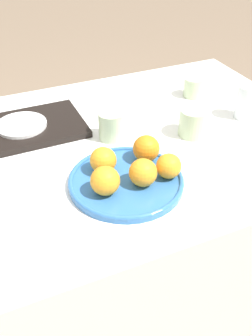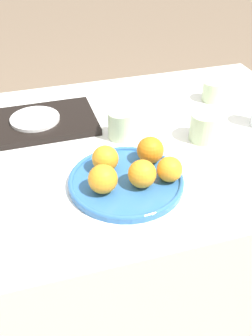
% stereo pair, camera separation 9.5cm
% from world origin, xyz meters
% --- Properties ---
extents(ground_plane, '(12.00, 12.00, 0.00)m').
position_xyz_m(ground_plane, '(0.00, 0.00, 0.00)').
color(ground_plane, '#7A6651').
extents(table, '(1.27, 0.87, 0.72)m').
position_xyz_m(table, '(0.00, 0.00, 0.36)').
color(table, white).
rests_on(table, ground_plane).
extents(fruit_platter, '(0.29, 0.29, 0.02)m').
position_xyz_m(fruit_platter, '(-0.05, -0.19, 0.73)').
color(fruit_platter, '#336BAD').
rests_on(fruit_platter, table).
extents(orange_0, '(0.07, 0.07, 0.07)m').
position_xyz_m(orange_0, '(-0.09, -0.13, 0.77)').
color(orange_0, orange).
rests_on(orange_0, fruit_platter).
extents(orange_1, '(0.07, 0.07, 0.07)m').
position_xyz_m(orange_1, '(-0.02, -0.22, 0.77)').
color(orange_1, orange).
rests_on(orange_1, fruit_platter).
extents(orange_2, '(0.07, 0.07, 0.07)m').
position_xyz_m(orange_2, '(-0.11, -0.21, 0.77)').
color(orange_2, orange).
rests_on(orange_2, fruit_platter).
extents(orange_3, '(0.07, 0.07, 0.07)m').
position_xyz_m(orange_3, '(0.03, -0.13, 0.77)').
color(orange_3, orange).
rests_on(orange_3, fruit_platter).
extents(orange_4, '(0.06, 0.06, 0.06)m').
position_xyz_m(orange_4, '(0.05, -0.22, 0.77)').
color(orange_4, orange).
rests_on(orange_4, fruit_platter).
extents(water_glass, '(0.06, 0.06, 0.11)m').
position_xyz_m(water_glass, '(0.43, -0.03, 0.78)').
color(water_glass, silver).
rests_on(water_glass, table).
extents(serving_tray, '(0.36, 0.23, 0.02)m').
position_xyz_m(serving_tray, '(-0.23, 0.16, 0.73)').
color(serving_tray, black).
rests_on(serving_tray, table).
extents(side_plate, '(0.15, 0.15, 0.01)m').
position_xyz_m(side_plate, '(-0.23, 0.16, 0.75)').
color(side_plate, white).
rests_on(side_plate, serving_tray).
extents(cup_0, '(0.07, 0.07, 0.07)m').
position_xyz_m(cup_0, '(0.37, 0.17, 0.75)').
color(cup_0, '#B7CC9E').
rests_on(cup_0, table).
extents(cup_1, '(0.07, 0.07, 0.08)m').
position_xyz_m(cup_1, '(0.00, 0.03, 0.76)').
color(cup_1, '#B7CC9E').
rests_on(cup_1, table).
extents(cup_3, '(0.09, 0.09, 0.08)m').
position_xyz_m(cup_3, '(0.23, -0.05, 0.76)').
color(cup_3, '#B7CC9E').
rests_on(cup_3, table).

